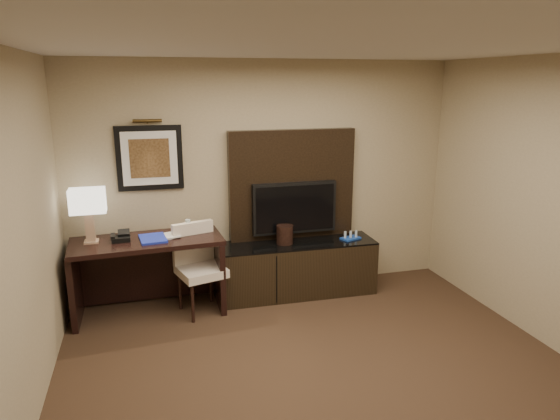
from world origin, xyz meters
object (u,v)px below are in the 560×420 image
object	(u,v)px
desk_phone	(121,237)
ice_bucket	(285,235)
credenza	(296,268)
tv	(294,208)
table_lamp	(89,216)
water_bottle	(188,227)
desk	(149,276)
desk_chair	(201,270)
minibar_tray	(351,236)

from	to	relation	value
desk_phone	ice_bucket	world-z (taller)	desk_phone
credenza	desk_phone	xyz separation A→B (m)	(-1.93, -0.04, 0.57)
tv	desk_phone	world-z (taller)	tv
table_lamp	ice_bucket	distance (m)	2.12
water_bottle	desk_phone	bearing A→B (deg)	-174.78
desk	table_lamp	xyz separation A→B (m)	(-0.55, 0.04, 0.70)
water_bottle	desk_chair	bearing A→B (deg)	-64.94
desk_phone	water_bottle	world-z (taller)	water_bottle
water_bottle	minibar_tray	xyz separation A→B (m)	(1.89, -0.07, -0.24)
tv	water_bottle	xyz separation A→B (m)	(-1.25, -0.11, -0.10)
desk	tv	xyz separation A→B (m)	(1.69, 0.19, 0.60)
table_lamp	ice_bucket	bearing A→B (deg)	0.42
water_bottle	tv	bearing A→B (deg)	5.21
tv	ice_bucket	bearing A→B (deg)	-139.33
tv	credenza	bearing A→B (deg)	-95.71
desk	ice_bucket	world-z (taller)	ice_bucket
desk	desk_chair	world-z (taller)	desk_chair
credenza	minibar_tray	world-z (taller)	minibar_tray
tv	water_bottle	size ratio (longest dim) A/B	6.14
desk_chair	desk_phone	size ratio (longest dim) A/B	5.13
desk	ice_bucket	xyz separation A→B (m)	(1.53, 0.06, 0.33)
desk_phone	minibar_tray	bearing A→B (deg)	-2.11
tv	minibar_tray	bearing A→B (deg)	-15.84
desk_chair	ice_bucket	distance (m)	1.04
desk_chair	ice_bucket	world-z (taller)	desk_chair
desk_chair	minibar_tray	bearing A→B (deg)	-11.35
desk_phone	water_bottle	distance (m)	0.71
desk	desk_phone	world-z (taller)	desk_phone
desk_chair	ice_bucket	size ratio (longest dim) A/B	4.48
tv	table_lamp	bearing A→B (deg)	-176.20
desk_chair	water_bottle	bearing A→B (deg)	99.11
desk	desk_phone	distance (m)	0.53
table_lamp	water_bottle	size ratio (longest dim) A/B	3.44
desk_chair	ice_bucket	bearing A→B (deg)	-4.90
desk	credenza	distance (m)	1.68
minibar_tray	desk_phone	bearing A→B (deg)	179.88
desk	ice_bucket	distance (m)	1.57
table_lamp	desk_phone	xyz separation A→B (m)	(0.29, -0.03, -0.23)
desk_chair	minibar_tray	world-z (taller)	desk_chair
credenza	water_bottle	size ratio (longest dim) A/B	11.35
table_lamp	minibar_tray	world-z (taller)	table_lamp
desk_chair	minibar_tray	distance (m)	1.81
desk_chair	tv	bearing A→B (deg)	-0.02
desk_phone	table_lamp	bearing A→B (deg)	172.40
minibar_tray	credenza	bearing A→B (deg)	176.27
desk_chair	table_lamp	distance (m)	1.28
credenza	minibar_tray	bearing A→B (deg)	-2.40
desk_chair	water_bottle	distance (m)	0.50
credenza	desk_chair	xyz separation A→B (m)	(-1.13, -0.19, 0.16)
desk	water_bottle	distance (m)	0.67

